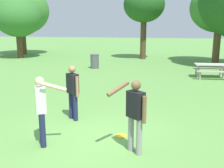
% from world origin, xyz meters
% --- Properties ---
extents(ground_plane, '(120.00, 120.00, 0.00)m').
position_xyz_m(ground_plane, '(0.00, 0.00, 0.00)').
color(ground_plane, '#609947').
extents(person_thrower, '(0.49, 0.42, 1.64)m').
position_xyz_m(person_thrower, '(-0.91, 1.25, 0.94)').
color(person_thrower, '#1E234C').
rests_on(person_thrower, ground).
extents(person_catcher, '(0.84, 0.51, 1.64)m').
position_xyz_m(person_catcher, '(1.16, -0.44, 0.96)').
color(person_catcher, gray).
rests_on(person_catcher, ground).
extents(person_bystander, '(0.83, 0.54, 1.64)m').
position_xyz_m(person_bystander, '(-0.99, -0.51, 0.96)').
color(person_bystander, '#1E234C').
rests_on(person_bystander, ground).
extents(frisbee, '(0.29, 0.29, 0.03)m').
position_xyz_m(frisbee, '(0.71, 0.35, 0.01)').
color(frisbee, yellow).
rests_on(frisbee, ground).
extents(picnic_table_near, '(1.82, 1.56, 0.77)m').
position_xyz_m(picnic_table_near, '(4.06, 8.96, 0.56)').
color(picnic_table_near, '#B2ADA3').
rests_on(picnic_table_near, ground).
extents(trash_can_beside_table, '(0.59, 0.59, 0.96)m').
position_xyz_m(trash_can_beside_table, '(-3.04, 10.77, 0.48)').
color(trash_can_beside_table, '#515156').
rests_on(trash_can_beside_table, ground).
extents(tree_tall_left, '(5.41, 5.41, 6.59)m').
position_xyz_m(tree_tall_left, '(-12.56, 17.85, 4.27)').
color(tree_tall_left, brown).
rests_on(tree_tall_left, ground).
extents(tree_broad_center, '(3.97, 3.97, 5.22)m').
position_xyz_m(tree_broad_center, '(-11.12, 14.89, 3.51)').
color(tree_broad_center, '#4C3823').
rests_on(tree_broad_center, ground).
extents(tree_far_right, '(3.43, 3.43, 5.99)m').
position_xyz_m(tree_far_right, '(-0.44, 16.70, 4.46)').
color(tree_far_right, '#4C3823').
rests_on(tree_far_right, ground).
extents(tree_slender_mid, '(4.35, 4.35, 5.98)m').
position_xyz_m(tree_slender_mid, '(5.32, 15.49, 4.11)').
color(tree_slender_mid, brown).
rests_on(tree_slender_mid, ground).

